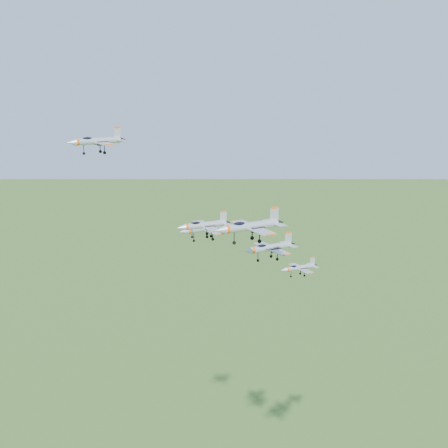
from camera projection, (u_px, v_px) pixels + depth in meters
jet_lead at (96, 141)px, 124.23m from camera, size 12.54×10.43×3.35m
jet_left_high at (204, 225)px, 122.36m from camera, size 11.55×9.77×3.12m
jet_right_high at (249, 226)px, 107.64m from camera, size 13.90×11.68×3.73m
jet_left_low at (205, 228)px, 134.65m from camera, size 13.08×10.86×3.49m
jet_right_low at (269, 247)px, 125.87m from camera, size 12.57×10.55×3.37m
jet_trail at (299, 268)px, 150.01m from camera, size 10.34×8.74×2.79m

